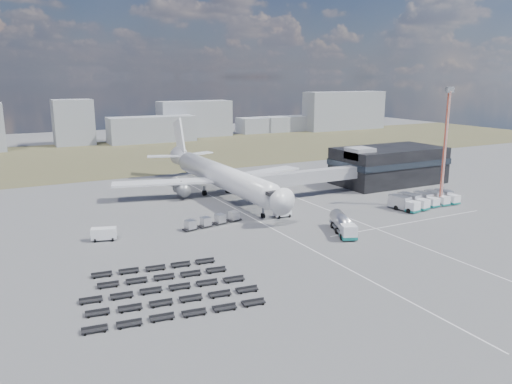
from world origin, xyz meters
name	(u,v)px	position (x,y,z in m)	size (l,w,h in m)	color
ground	(285,229)	(0.00, 0.00, 0.00)	(420.00, 420.00, 0.00)	#565659
grass_strip	(138,154)	(0.00, 110.00, 0.01)	(420.00, 90.00, 0.01)	#47402B
lane_markings	(318,219)	(9.77, 3.00, 0.01)	(47.12, 110.00, 0.01)	silver
terminal	(388,165)	(47.77, 23.96, 5.25)	(30.40, 16.40, 11.00)	black
jet_bridge	(298,178)	(15.90, 20.42, 5.05)	(30.30, 3.80, 7.05)	#939399
airliner	(218,175)	(0.00, 32.38, 5.29)	(51.59, 64.53, 17.62)	white
skyline	(139,124)	(11.44, 150.63, 8.01)	(308.67, 25.38, 21.06)	gray
fuel_tanker	(343,224)	(8.37, -7.38, 1.75)	(6.66, 11.04, 3.50)	white
pushback_tug	(282,213)	(4.00, 7.70, 0.77)	(3.49, 1.96, 1.55)	white
utility_van	(104,234)	(-32.69, 9.42, 1.17)	(4.39, 1.99, 2.34)	white
catering_truck	(256,180)	(13.79, 38.39, 1.55)	(4.61, 7.10, 3.02)	white
service_trucks_near	(409,202)	(32.43, 0.11, 1.58)	(7.01, 8.02, 2.90)	white
service_trucks_far	(437,198)	(41.80, 0.68, 1.42)	(8.85, 6.84, 2.61)	white
uld_row	(213,220)	(-11.56, 8.74, 1.10)	(13.35, 4.19, 1.84)	black
baggage_dollies	(166,289)	(-29.61, -17.37, 0.36)	(24.89, 20.72, 0.72)	black
floodlight_mast	(445,148)	(41.00, -1.14, 13.50)	(2.54, 2.08, 26.94)	red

